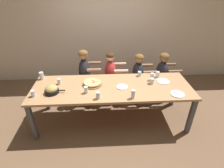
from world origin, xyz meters
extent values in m
plane|color=brown|center=(0.00, 0.00, 0.00)|extent=(18.00, 18.00, 0.00)
cube|color=beige|center=(0.00, 1.76, 1.60)|extent=(10.00, 0.06, 3.20)
cube|color=tan|center=(0.00, 0.00, 0.74)|extent=(2.78, 0.93, 0.04)
cube|color=#4C4C51|center=(-1.33, -0.41, 0.36)|extent=(0.07, 0.07, 0.72)
cube|color=#4C4C51|center=(1.33, -0.41, 0.36)|extent=(0.07, 0.07, 0.72)
cube|color=#4C4C51|center=(-1.33, 0.41, 0.36)|extent=(0.07, 0.07, 0.72)
cube|color=#4C4C51|center=(1.33, 0.41, 0.36)|extent=(0.07, 0.07, 0.72)
cylinder|color=#996B42|center=(-0.34, 0.09, 0.76)|extent=(0.36, 0.36, 0.02)
torus|color=#DBB26B|center=(-0.34, 0.09, 0.80)|extent=(0.32, 0.32, 0.04)
cylinder|color=#E5C675|center=(-0.34, 0.09, 0.79)|extent=(0.27, 0.27, 0.04)
cylinder|color=#C6422D|center=(-0.35, 0.06, 0.81)|extent=(0.02, 0.02, 0.01)
cylinder|color=#C6422D|center=(-0.34, 0.12, 0.81)|extent=(0.02, 0.02, 0.01)
cylinder|color=#C6422D|center=(-0.26, 0.08, 0.81)|extent=(0.02, 0.02, 0.01)
cylinder|color=#C6422D|center=(-0.33, 0.14, 0.81)|extent=(0.02, 0.02, 0.01)
cylinder|color=#C6422D|center=(-0.31, 0.07, 0.81)|extent=(0.02, 0.02, 0.01)
cylinder|color=#C6422D|center=(-0.33, 0.07, 0.81)|extent=(0.02, 0.02, 0.01)
cylinder|color=#C6422D|center=(-0.30, 0.09, 0.81)|extent=(0.02, 0.02, 0.01)
cylinder|color=black|center=(-1.00, -0.14, 0.78)|extent=(0.23, 0.23, 0.06)
cylinder|color=black|center=(-0.83, -0.14, 0.80)|extent=(0.10, 0.02, 0.02)
ellipsoid|color=tan|center=(-1.00, -0.14, 0.84)|extent=(0.20, 0.20, 0.11)
cylinder|color=white|center=(1.05, -0.30, 0.76)|extent=(0.23, 0.23, 0.01)
cube|color=#B7B7BC|center=(1.05, -0.30, 0.77)|extent=(0.12, 0.12, 0.01)
cylinder|color=white|center=(0.95, 0.12, 0.76)|extent=(0.23, 0.23, 0.01)
cube|color=#B7B7BC|center=(0.95, 0.12, 0.77)|extent=(0.10, 0.14, 0.01)
cylinder|color=white|center=(0.17, -0.03, 0.76)|extent=(0.20, 0.20, 0.01)
cube|color=#B7B7BC|center=(0.17, -0.03, 0.77)|extent=(0.13, 0.08, 0.01)
cylinder|color=silver|center=(0.55, 0.36, 0.80)|extent=(0.07, 0.07, 0.09)
cylinder|color=#1EA8DB|center=(0.55, 0.36, 0.79)|extent=(0.06, 0.06, 0.07)
cylinder|color=black|center=(0.57, 0.36, 0.81)|extent=(0.00, 0.01, 0.12)
cylinder|color=silver|center=(-1.27, -0.23, 0.81)|extent=(0.07, 0.07, 0.11)
cylinder|color=black|center=(-1.27, -0.23, 0.79)|extent=(0.06, 0.06, 0.06)
cylinder|color=silver|center=(-0.94, 0.14, 0.81)|extent=(0.06, 0.06, 0.11)
cylinder|color=silver|center=(-0.94, 0.14, 0.78)|extent=(0.05, 0.05, 0.05)
cylinder|color=silver|center=(0.75, 0.19, 0.83)|extent=(0.07, 0.07, 0.14)
cylinder|color=black|center=(0.75, 0.19, 0.80)|extent=(0.06, 0.06, 0.09)
cylinder|color=silver|center=(-0.24, -0.35, 0.81)|extent=(0.07, 0.07, 0.12)
cylinder|color=silver|center=(0.31, -0.37, 0.83)|extent=(0.06, 0.06, 0.14)
cylinder|color=black|center=(0.31, -0.37, 0.79)|extent=(0.06, 0.06, 0.07)
cylinder|color=silver|center=(0.72, 0.06, 0.81)|extent=(0.08, 0.08, 0.10)
cylinder|color=silver|center=(0.72, 0.06, 0.79)|extent=(0.07, 0.07, 0.08)
cylinder|color=silver|center=(0.89, 0.30, 0.81)|extent=(0.06, 0.06, 0.11)
cylinder|color=silver|center=(0.89, 0.30, 0.79)|extent=(0.06, 0.06, 0.07)
cylinder|color=silver|center=(-0.44, -0.17, 0.81)|extent=(0.06, 0.06, 0.11)
cylinder|color=black|center=(-0.44, -0.17, 0.78)|extent=(0.06, 0.06, 0.05)
cylinder|color=silver|center=(-1.30, 0.35, 0.82)|extent=(0.08, 0.08, 0.14)
cube|color=#232328|center=(0.60, 0.69, 0.22)|extent=(0.32, 0.34, 0.44)
ellipsoid|color=#232328|center=(0.60, 0.69, 0.67)|extent=(0.24, 0.36, 0.45)
sphere|color=#9E7051|center=(0.60, 0.69, 0.98)|extent=(0.19, 0.19, 0.19)
ellipsoid|color=brown|center=(0.60, 0.69, 1.01)|extent=(0.19, 0.19, 0.13)
cylinder|color=#9E7051|center=(0.80, 0.86, 0.75)|extent=(0.28, 0.06, 0.06)
cylinder|color=#9E7051|center=(0.80, 0.52, 0.75)|extent=(0.28, 0.06, 0.06)
cube|color=#B22D2D|center=(0.01, 0.69, 0.22)|extent=(0.32, 0.34, 0.44)
ellipsoid|color=#B22D2D|center=(0.01, 0.69, 0.69)|extent=(0.24, 0.36, 0.51)
sphere|color=beige|center=(0.01, 0.69, 1.03)|extent=(0.17, 0.17, 0.17)
ellipsoid|color=#422814|center=(0.01, 0.69, 1.06)|extent=(0.17, 0.17, 0.12)
cylinder|color=beige|center=(0.21, 0.86, 0.80)|extent=(0.28, 0.06, 0.06)
cylinder|color=beige|center=(0.21, 0.52, 0.80)|extent=(0.28, 0.06, 0.06)
cube|color=#232328|center=(-0.53, 0.69, 0.22)|extent=(0.32, 0.34, 0.44)
ellipsoid|color=#232328|center=(-0.53, 0.69, 0.72)|extent=(0.24, 0.36, 0.55)
sphere|color=#9E7051|center=(-0.53, 0.69, 1.09)|extent=(0.19, 0.19, 0.19)
ellipsoid|color=brown|center=(-0.53, 0.69, 1.12)|extent=(0.19, 0.19, 0.13)
cylinder|color=#9E7051|center=(-0.33, 0.86, 0.83)|extent=(0.28, 0.06, 0.06)
cylinder|color=#9E7051|center=(-0.33, 0.52, 0.83)|extent=(0.28, 0.06, 0.06)
cube|color=#232328|center=(1.12, 0.69, 0.22)|extent=(0.32, 0.34, 0.44)
ellipsoid|color=#232328|center=(1.12, 0.69, 0.67)|extent=(0.24, 0.36, 0.45)
sphere|color=brown|center=(1.12, 0.69, 0.99)|extent=(0.19, 0.19, 0.19)
ellipsoid|color=brown|center=(1.12, 0.69, 1.02)|extent=(0.20, 0.20, 0.13)
cylinder|color=brown|center=(1.32, 0.86, 0.75)|extent=(0.28, 0.06, 0.06)
cylinder|color=brown|center=(1.32, 0.52, 0.75)|extent=(0.28, 0.06, 0.06)
camera|label=1|loc=(-0.15, -2.60, 2.36)|focal=28.00mm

